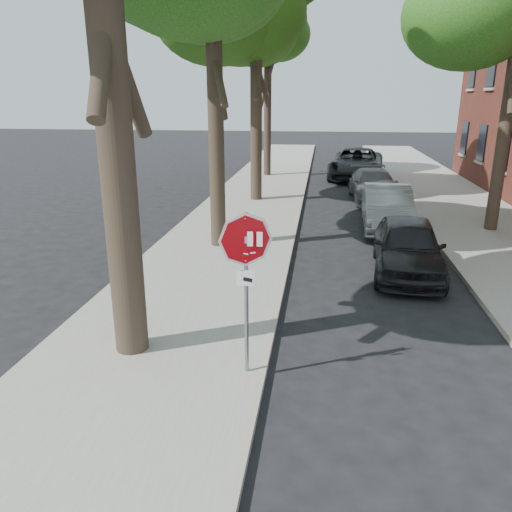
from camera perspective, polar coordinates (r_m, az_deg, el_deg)
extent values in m
plane|color=black|center=(8.22, 3.93, -13.98)|extent=(120.00, 120.00, 0.00)
cube|color=gray|center=(19.66, -1.04, 5.26)|extent=(4.00, 55.00, 0.12)
cube|color=gray|center=(20.25, 23.55, 4.14)|extent=(4.00, 55.00, 0.12)
cube|color=#9E9384|center=(19.47, 4.96, 5.08)|extent=(0.12, 55.00, 0.13)
cube|color=#9E9384|center=(19.78, 17.83, 4.49)|extent=(0.12, 55.00, 0.13)
cylinder|color=gray|center=(7.63, -1.11, -4.55)|extent=(0.06, 0.06, 2.60)
cube|color=#99999E|center=(7.31, -1.18, 1.90)|extent=(0.05, 0.06, 0.10)
cylinder|color=#99999E|center=(7.31, -1.19, 1.89)|extent=(0.76, 0.32, 0.82)
cylinder|color=white|center=(7.30, -1.20, 1.86)|extent=(0.76, 0.32, 0.82)
cylinder|color=#B6070E|center=(7.29, -1.21, 1.85)|extent=(0.68, 0.29, 0.74)
cube|color=white|center=(7.31, -2.85, 2.04)|extent=(0.08, 0.00, 0.22)
cube|color=white|center=(7.29, -1.77, 2.00)|extent=(0.08, 0.00, 0.22)
cube|color=white|center=(7.27, -0.68, 1.96)|extent=(0.08, 0.00, 0.22)
cube|color=white|center=(7.25, 0.42, 1.92)|extent=(0.08, 0.00, 0.22)
cube|color=silver|center=(7.35, -2.06, 0.43)|extent=(0.08, 0.00, 0.03)
cube|color=silver|center=(7.34, -1.22, 0.25)|extent=(0.08, 0.00, 0.03)
cube|color=silver|center=(7.32, -0.37, 0.36)|extent=(0.08, 0.00, 0.03)
cube|color=white|center=(7.49, -1.17, -2.54)|extent=(0.28, 0.02, 0.24)
cube|color=black|center=(7.48, -0.95, -2.73)|extent=(0.15, 0.00, 0.08)
cylinder|color=black|center=(8.14, -16.53, 20.97)|extent=(0.56, 0.56, 9.50)
cylinder|color=black|center=(14.30, -4.74, 19.92)|extent=(0.44, 0.44, 9.50)
cylinder|color=black|center=(21.18, 0.02, 19.94)|extent=(0.48, 0.48, 10.00)
ellipsoid|color=#13470D|center=(22.35, -2.04, 25.94)|extent=(4.20, 4.20, 3.36)
cylinder|color=black|center=(28.15, 1.35, 18.38)|extent=(0.40, 0.40, 9.00)
ellipsoid|color=#174910|center=(28.29, 1.39, 23.49)|extent=(4.16, 4.16, 3.33)
ellipsoid|color=#174910|center=(27.75, 3.41, 25.54)|extent=(3.40, 3.40, 2.72)
ellipsoid|color=#174910|center=(29.09, -0.05, 22.59)|extent=(3.78, 3.78, 3.02)
cylinder|color=black|center=(17.89, 27.13, 16.89)|extent=(0.40, 0.40, 9.00)
ellipsoid|color=#174910|center=(18.56, 24.94, 23.83)|extent=(3.78, 3.78, 3.02)
imported|color=black|center=(13.17, 16.97, 1.05)|extent=(2.00, 4.26, 1.41)
imported|color=gray|center=(17.55, 14.73, 5.36)|extent=(1.68, 4.43, 1.44)
imported|color=#4F4F55|center=(22.25, 13.31, 7.85)|extent=(2.12, 4.68, 1.33)
imported|color=black|center=(28.32, 11.41, 10.32)|extent=(3.42, 6.17, 1.63)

